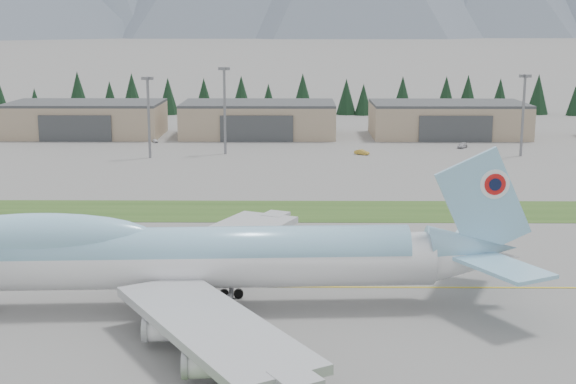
{
  "coord_description": "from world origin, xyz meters",
  "views": [
    {
      "loc": [
        -3.22,
        -103.65,
        34.96
      ],
      "look_at": [
        -4.45,
        24.78,
        8.0
      ],
      "focal_mm": 50.0,
      "sensor_mm": 36.0,
      "label": 1
    }
  ],
  "objects_px": {
    "boeing_747_freighter": "(195,256)",
    "hangar_right": "(448,119)",
    "service_vehicle_b": "(362,155)",
    "service_vehicle_c": "(462,148)",
    "hangar_left": "(86,119)",
    "service_vehicle_a": "(155,142)",
    "hangar_center": "(259,119)"
  },
  "relations": [
    {
      "from": "boeing_747_freighter",
      "to": "hangar_right",
      "type": "xyz_separation_m",
      "value": [
        60.75,
        157.8,
        -1.28
      ]
    },
    {
      "from": "service_vehicle_b",
      "to": "service_vehicle_c",
      "type": "xyz_separation_m",
      "value": [
        29.98,
        12.42,
        0.0
      ]
    },
    {
      "from": "hangar_left",
      "to": "service_vehicle_a",
      "type": "relative_size",
      "value": 15.29
    },
    {
      "from": "service_vehicle_b",
      "to": "service_vehicle_c",
      "type": "height_order",
      "value": "service_vehicle_c"
    },
    {
      "from": "boeing_747_freighter",
      "to": "hangar_center",
      "type": "height_order",
      "value": "boeing_747_freighter"
    },
    {
      "from": "boeing_747_freighter",
      "to": "service_vehicle_b",
      "type": "distance_m",
      "value": 124.75
    },
    {
      "from": "hangar_left",
      "to": "service_vehicle_c",
      "type": "distance_m",
      "value": 117.59
    },
    {
      "from": "boeing_747_freighter",
      "to": "service_vehicle_a",
      "type": "height_order",
      "value": "boeing_747_freighter"
    },
    {
      "from": "hangar_left",
      "to": "boeing_747_freighter",
      "type": "bearing_deg",
      "value": -71.03
    },
    {
      "from": "hangar_right",
      "to": "service_vehicle_c",
      "type": "height_order",
      "value": "hangar_right"
    },
    {
      "from": "hangar_center",
      "to": "service_vehicle_c",
      "type": "bearing_deg",
      "value": -22.36
    },
    {
      "from": "boeing_747_freighter",
      "to": "hangar_center",
      "type": "xyz_separation_m",
      "value": [
        0.75,
        157.8,
        -1.28
      ]
    },
    {
      "from": "hangar_center",
      "to": "hangar_left",
      "type": "bearing_deg",
      "value": 180.0
    },
    {
      "from": "hangar_left",
      "to": "service_vehicle_a",
      "type": "bearing_deg",
      "value": -31.01
    },
    {
      "from": "hangar_right",
      "to": "boeing_747_freighter",
      "type": "bearing_deg",
      "value": -111.06
    },
    {
      "from": "service_vehicle_a",
      "to": "service_vehicle_b",
      "type": "height_order",
      "value": "service_vehicle_b"
    },
    {
      "from": "boeing_747_freighter",
      "to": "hangar_center",
      "type": "relative_size",
      "value": 1.59
    },
    {
      "from": "service_vehicle_a",
      "to": "service_vehicle_c",
      "type": "height_order",
      "value": "service_vehicle_c"
    },
    {
      "from": "hangar_center",
      "to": "boeing_747_freighter",
      "type": "bearing_deg",
      "value": -90.27
    },
    {
      "from": "service_vehicle_a",
      "to": "service_vehicle_b",
      "type": "xyz_separation_m",
      "value": [
        60.43,
        -22.35,
        0.0
      ]
    },
    {
      "from": "service_vehicle_c",
      "to": "boeing_747_freighter",
      "type": "bearing_deg",
      "value": -84.62
    },
    {
      "from": "hangar_right",
      "to": "service_vehicle_c",
      "type": "relative_size",
      "value": 10.11
    },
    {
      "from": "service_vehicle_a",
      "to": "hangar_right",
      "type": "bearing_deg",
      "value": -13.5
    },
    {
      "from": "hangar_center",
      "to": "service_vehicle_c",
      "type": "height_order",
      "value": "hangar_center"
    },
    {
      "from": "boeing_747_freighter",
      "to": "hangar_left",
      "type": "xyz_separation_m",
      "value": [
        -54.25,
        157.8,
        -1.28
      ]
    },
    {
      "from": "hangar_left",
      "to": "service_vehicle_a",
      "type": "height_order",
      "value": "hangar_left"
    },
    {
      "from": "boeing_747_freighter",
      "to": "service_vehicle_c",
      "type": "xyz_separation_m",
      "value": [
        60.61,
        133.17,
        -6.67
      ]
    },
    {
      "from": "hangar_left",
      "to": "service_vehicle_b",
      "type": "relative_size",
      "value": 11.55
    },
    {
      "from": "hangar_center",
      "to": "service_vehicle_b",
      "type": "bearing_deg",
      "value": -51.11
    },
    {
      "from": "service_vehicle_a",
      "to": "hangar_left",
      "type": "bearing_deg",
      "value": 126.27
    },
    {
      "from": "hangar_center",
      "to": "service_vehicle_a",
      "type": "xyz_separation_m",
      "value": [
        -30.55,
        -14.7,
        -5.39
      ]
    },
    {
      "from": "service_vehicle_b",
      "to": "hangar_left",
      "type": "bearing_deg",
      "value": 100.92
    }
  ]
}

